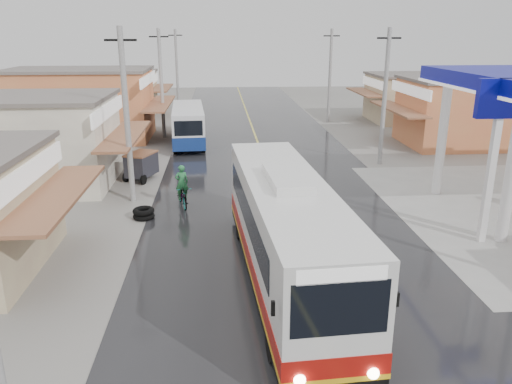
# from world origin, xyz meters

# --- Properties ---
(ground) EXTENTS (120.00, 120.00, 0.00)m
(ground) POSITION_xyz_m (0.00, 0.00, 0.00)
(ground) COLOR slate
(ground) RESTS_ON ground
(road) EXTENTS (12.00, 90.00, 0.02)m
(road) POSITION_xyz_m (0.00, 15.00, 0.01)
(road) COLOR black
(road) RESTS_ON ground
(centre_line) EXTENTS (0.15, 90.00, 0.01)m
(centre_line) POSITION_xyz_m (0.00, 15.00, 0.02)
(centre_line) COLOR #D8CC4C
(centre_line) RESTS_ON road
(shopfronts_left) EXTENTS (11.00, 44.00, 5.20)m
(shopfronts_left) POSITION_xyz_m (-13.00, 18.00, 0.00)
(shopfronts_left) COLOR tan
(shopfronts_left) RESTS_ON ground
(utility_poles_left) EXTENTS (1.60, 50.00, 8.00)m
(utility_poles_left) POSITION_xyz_m (-7.00, 16.00, 0.00)
(utility_poles_left) COLOR gray
(utility_poles_left) RESTS_ON ground
(utility_poles_right) EXTENTS (1.60, 36.00, 8.00)m
(utility_poles_right) POSITION_xyz_m (7.00, 15.00, 0.00)
(utility_poles_right) COLOR gray
(utility_poles_right) RESTS_ON ground
(coach_bus) EXTENTS (3.28, 11.74, 3.63)m
(coach_bus) POSITION_xyz_m (-0.76, 0.48, 1.75)
(coach_bus) COLOR silver
(coach_bus) RESTS_ON road
(second_bus) EXTENTS (2.63, 8.09, 2.64)m
(second_bus) POSITION_xyz_m (-4.99, 21.58, 1.43)
(second_bus) COLOR silver
(second_bus) RESTS_ON road
(cyclist) EXTENTS (1.09, 1.98, 2.03)m
(cyclist) POSITION_xyz_m (-4.55, 7.98, 0.67)
(cyclist) COLOR black
(cyclist) RESTS_ON ground
(tricycle_near) EXTENTS (1.87, 2.29, 1.51)m
(tricycle_near) POSITION_xyz_m (-7.08, 12.58, 0.86)
(tricycle_near) COLOR #26262D
(tricycle_near) RESTS_ON ground
(tyre_stack) EXTENTS (0.93, 0.93, 0.48)m
(tyre_stack) POSITION_xyz_m (-6.15, 6.50, 0.24)
(tyre_stack) COLOR black
(tyre_stack) RESTS_ON ground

